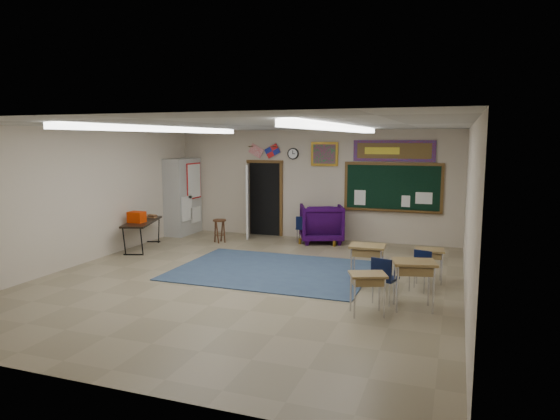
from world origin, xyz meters
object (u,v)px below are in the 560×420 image
(student_desk_front_right, at_px, (429,264))
(wingback_armchair, at_px, (321,223))
(wooden_stool, at_px, (220,231))
(folding_table, at_px, (142,233))
(student_desk_front_left, at_px, (367,263))

(student_desk_front_right, bearing_deg, wingback_armchair, 129.20)
(wooden_stool, bearing_deg, student_desk_front_right, -20.16)
(folding_table, bearing_deg, student_desk_front_left, -30.68)
(student_desk_front_left, relative_size, wooden_stool, 1.26)
(student_desk_front_left, relative_size, folding_table, 0.43)
(wingback_armchair, distance_m, student_desk_front_right, 4.21)
(student_desk_front_left, xyz_separation_m, folding_table, (-5.91, 1.31, -0.05))
(wingback_armchair, height_order, wooden_stool, wingback_armchair)
(folding_table, distance_m, wooden_stool, 2.02)
(wooden_stool, bearing_deg, student_desk_front_left, -31.04)
(student_desk_front_right, distance_m, wooden_stool, 5.86)
(student_desk_front_right, relative_size, folding_table, 0.36)
(wingback_armchair, xyz_separation_m, student_desk_front_left, (1.86, -3.63, -0.08))
(wingback_armchair, height_order, folding_table, wingback_armchair)
(wingback_armchair, height_order, student_desk_front_left, wingback_armchair)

